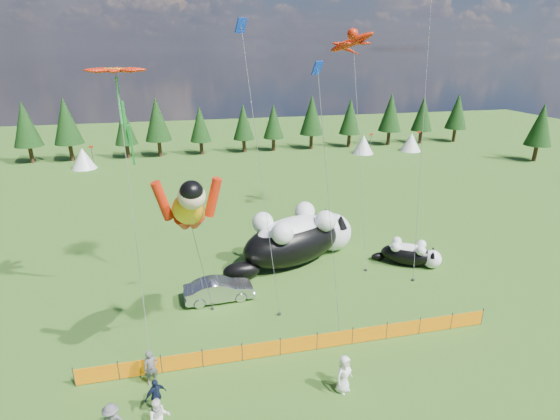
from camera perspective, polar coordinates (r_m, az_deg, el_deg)
name	(u,v)px	position (r m, az deg, el deg)	size (l,w,h in m)	color
ground	(285,320)	(26.64, 0.69, -14.18)	(160.00, 160.00, 0.00)	#12390A
safety_fence	(299,344)	(24.00, 2.47, -17.13)	(22.06, 0.06, 1.10)	#262626
tree_line	(215,127)	(67.45, -8.53, 10.62)	(90.00, 4.00, 8.00)	black
festival_tents	(294,148)	(64.90, 1.79, 8.11)	(50.00, 3.20, 2.80)	white
cat_large	(298,237)	(32.55, 2.40, -3.57)	(10.67, 6.83, 4.04)	black
cat_small	(410,254)	(33.80, 16.65, -5.48)	(4.57, 3.52, 1.84)	black
car	(219,290)	(28.40, -7.96, -10.28)	(1.53, 4.40, 1.45)	#BCBDC2
spectator_a	(151,368)	(22.78, -16.51, -19.16)	(0.67, 0.44, 1.83)	#545559
spectator_b	(159,418)	(20.31, -15.50, -24.74)	(0.91, 0.54, 1.88)	white
spectator_c	(156,396)	(21.38, -15.91, -22.32)	(1.02, 0.52, 1.73)	#121A32
spectator_e	(344,374)	(21.74, 8.34, -20.45)	(0.94, 0.61, 1.93)	white
superhero_kite	(189,209)	(20.39, -11.83, 0.08)	(4.78, 6.90, 10.79)	#FFB20D
gecko_kite	(352,42)	(36.17, 9.33, 20.81)	(5.59, 10.59, 17.40)	red
flower_kite	(116,74)	(25.28, -20.66, 16.33)	(3.92, 8.63, 15.41)	red
diamond_kite_a	(243,38)	(25.68, -4.89, 21.43)	(1.93, 4.03, 17.17)	#0C30B9
diamond_kite_c	(319,87)	(21.76, 5.13, 15.73)	(1.83, 1.75, 14.92)	#0C30B9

